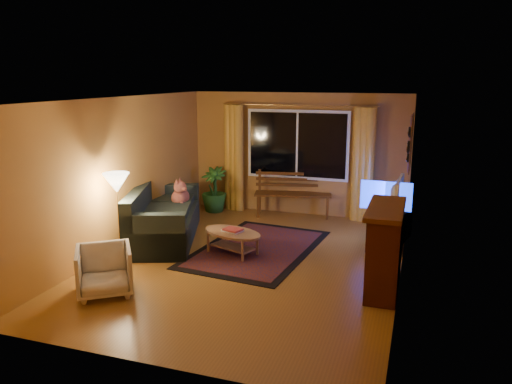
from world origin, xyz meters
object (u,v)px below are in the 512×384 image
(armchair, at_px, (104,268))
(coffee_table, at_px, (233,243))
(bench, at_px, (293,205))
(sofa, at_px, (164,213))
(tv_console, at_px, (390,229))
(floor_lamp, at_px, (119,218))

(armchair, relative_size, coffee_table, 0.68)
(armchair, bearing_deg, bench, 36.67)
(sofa, height_order, coffee_table, sofa)
(bench, bearing_deg, tv_console, -42.38)
(coffee_table, height_order, tv_console, tv_console)
(floor_lamp, relative_size, tv_console, 1.09)
(sofa, xyz_separation_m, floor_lamp, (-0.13, -1.19, 0.22))
(floor_lamp, relative_size, coffee_table, 1.32)
(floor_lamp, distance_m, coffee_table, 1.83)
(floor_lamp, bearing_deg, sofa, 83.80)
(armchair, height_order, coffee_table, armchair)
(bench, xyz_separation_m, tv_console, (2.02, -1.15, 0.03))
(sofa, height_order, floor_lamp, floor_lamp)
(floor_lamp, distance_m, tv_console, 4.51)
(sofa, relative_size, coffee_table, 2.23)
(tv_console, bearing_deg, coffee_table, -138.27)
(sofa, relative_size, armchair, 3.29)
(bench, xyz_separation_m, sofa, (-1.77, -2.15, 0.24))
(sofa, distance_m, coffee_table, 1.48)
(armchair, height_order, tv_console, armchair)
(bench, bearing_deg, armchair, -120.41)
(bench, relative_size, sofa, 0.66)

